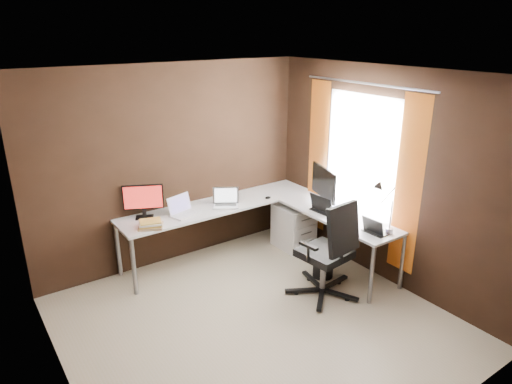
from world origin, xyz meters
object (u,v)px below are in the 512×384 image
(monitor_right, at_px, (324,185))
(laptop_black_big, at_px, (324,208))
(laptop_silver, at_px, (226,202))
(office_chair, at_px, (326,268))
(drawer_pedestal, at_px, (294,226))
(desk_lamp, at_px, (383,201))
(monitor_left, at_px, (143,199))
(laptop_white, at_px, (183,210))
(wastebasket, at_px, (323,266))
(book_stack, at_px, (151,224))
(laptop_black_small, at_px, (375,229))

(monitor_right, distance_m, laptop_black_big, 0.31)
(laptop_silver, height_order, office_chair, office_chair)
(drawer_pedestal, distance_m, desk_lamp, 1.63)
(monitor_left, xyz_separation_m, monitor_right, (2.00, -0.95, 0.06))
(drawer_pedestal, xyz_separation_m, laptop_white, (-1.49, 0.33, 0.48))
(wastebasket, bearing_deg, monitor_left, 141.87)
(laptop_silver, relative_size, laptop_black_big, 1.10)
(drawer_pedestal, height_order, monitor_left, monitor_left)
(laptop_silver, xyz_separation_m, book_stack, (-1.06, -0.10, -0.01))
(monitor_left, bearing_deg, monitor_right, 0.61)
(desk_lamp, bearing_deg, book_stack, 156.22)
(laptop_silver, bearing_deg, desk_lamp, -27.03)
(book_stack, xyz_separation_m, desk_lamp, (2.04, -1.59, 0.33))
(monitor_left, relative_size, wastebasket, 1.54)
(monitor_left, height_order, wastebasket, monitor_left)
(monitor_left, distance_m, laptop_black_small, 2.69)
(laptop_black_small, xyz_separation_m, book_stack, (-1.98, 1.56, -0.00))
(book_stack, relative_size, wastebasket, 1.19)
(laptop_white, height_order, book_stack, laptop_white)
(laptop_black_small, relative_size, office_chair, 0.24)
(monitor_left, distance_m, desk_lamp, 2.75)
(laptop_white, height_order, laptop_black_small, laptop_white)
(laptop_white, height_order, laptop_silver, laptop_white)
(drawer_pedestal, distance_m, monitor_right, 0.86)
(monitor_right, height_order, laptop_black_big, monitor_right)
(laptop_black_big, relative_size, laptop_black_small, 1.29)
(monitor_left, bearing_deg, laptop_silver, 13.68)
(monitor_left, bearing_deg, laptop_white, 4.60)
(drawer_pedestal, bearing_deg, laptop_black_small, -89.65)
(monitor_right, relative_size, laptop_white, 1.54)
(wastebasket, bearing_deg, office_chair, -128.94)
(laptop_black_big, distance_m, office_chair, 0.83)
(desk_lamp, distance_m, office_chair, 0.97)
(laptop_black_small, distance_m, wastebasket, 0.86)
(laptop_white, bearing_deg, monitor_right, -42.56)
(office_chair, bearing_deg, drawer_pedestal, 61.36)
(laptop_silver, bearing_deg, monitor_left, -159.44)
(monitor_right, distance_m, laptop_white, 1.78)
(wastebasket, bearing_deg, desk_lamp, -63.74)
(monitor_right, relative_size, desk_lamp, 1.03)
(drawer_pedestal, distance_m, laptop_white, 1.60)
(laptop_silver, distance_m, laptop_black_small, 1.89)
(laptop_silver, xyz_separation_m, wastebasket, (0.69, -1.11, -0.64))
(laptop_silver, distance_m, book_stack, 1.06)
(laptop_white, xyz_separation_m, laptop_black_small, (1.50, -1.71, -0.01))
(laptop_black_big, distance_m, book_stack, 2.09)
(wastebasket, bearing_deg, laptop_black_big, 50.71)
(monitor_right, relative_size, laptop_silver, 1.51)
(monitor_right, distance_m, desk_lamp, 0.96)
(office_chair, bearing_deg, monitor_right, 44.88)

